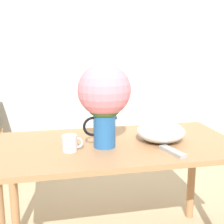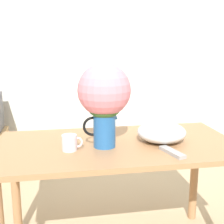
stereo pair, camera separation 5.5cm
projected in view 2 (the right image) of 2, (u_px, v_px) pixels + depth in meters
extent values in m
cube|color=silver|center=(99.00, 47.00, 3.56)|extent=(8.00, 0.05, 2.60)
cube|color=#A3754C|center=(118.00, 146.00, 1.89)|extent=(1.45, 0.75, 0.03)
cylinder|color=#A3754C|center=(16.00, 189.00, 2.17)|extent=(0.06, 0.06, 0.73)
cylinder|color=#A3754C|center=(194.00, 175.00, 2.40)|extent=(0.06, 0.06, 0.73)
cylinder|color=#235B9E|center=(104.00, 128.00, 1.81)|extent=(0.13, 0.13, 0.23)
cone|color=#235B9E|center=(114.00, 114.00, 1.80)|extent=(0.05, 0.05, 0.06)
torus|color=black|center=(93.00, 126.00, 1.79)|extent=(0.12, 0.02, 0.12)
sphere|color=#3D7033|center=(104.00, 99.00, 1.77)|extent=(0.23, 0.23, 0.23)
sphere|color=pink|center=(104.00, 90.00, 1.76)|extent=(0.30, 0.30, 0.30)
cylinder|color=silver|center=(69.00, 143.00, 1.76)|extent=(0.09, 0.09, 0.09)
torus|color=silver|center=(77.00, 142.00, 1.76)|extent=(0.06, 0.01, 0.06)
ellipsoid|color=silver|center=(162.00, 132.00, 1.91)|extent=(0.30, 0.30, 0.12)
cube|color=#999999|center=(172.00, 152.00, 1.71)|extent=(0.10, 0.19, 0.02)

